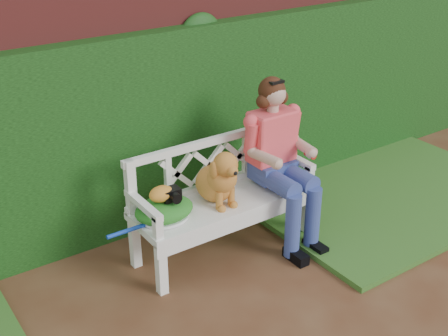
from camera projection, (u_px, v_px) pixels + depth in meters
brick_wall at (98, 106)px, 4.86m from camera, size 10.00×0.30×2.20m
ivy_hedge at (112, 143)px, 4.81m from camera, size 10.00×0.18×1.70m
grass_right at (380, 191)px, 5.82m from camera, size 2.60×2.00×0.05m
garden_bench at (224, 224)px, 4.85m from camera, size 1.64×0.78×0.48m
seated_woman at (274, 162)px, 4.90m from camera, size 0.82×0.92×1.35m
dog at (217, 175)px, 4.60m from camera, size 0.45×0.51×0.47m
tennis_racket at (162, 219)px, 4.43m from camera, size 0.71×0.34×0.03m
green_bag at (164, 209)px, 4.44m from camera, size 0.51×0.43×0.16m
camera_item at (171, 194)px, 4.39m from camera, size 0.14×0.11×0.09m
baseball_glove at (161, 194)px, 4.36m from camera, size 0.22×0.18×0.12m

